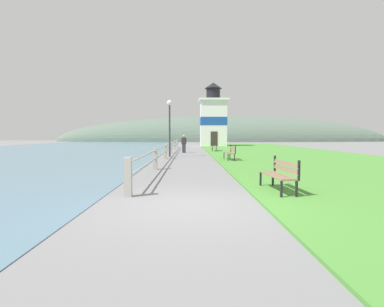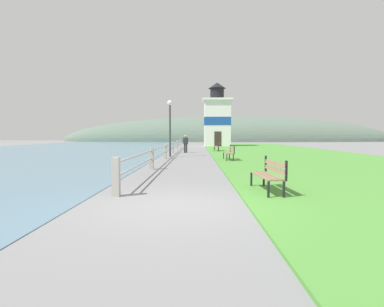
{
  "view_description": "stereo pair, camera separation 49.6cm",
  "coord_description": "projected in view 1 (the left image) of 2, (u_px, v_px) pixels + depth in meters",
  "views": [
    {
      "loc": [
        0.03,
        -6.43,
        1.54
      ],
      "look_at": [
        0.2,
        13.62,
        0.3
      ],
      "focal_mm": 28.0,
      "sensor_mm": 36.0,
      "label": 1
    },
    {
      "loc": [
        0.52,
        -6.43,
        1.54
      ],
      "look_at": [
        0.2,
        13.62,
        0.3
      ],
      "focal_mm": 28.0,
      "sensor_mm": 36.0,
      "label": 2
    }
  ],
  "objects": [
    {
      "name": "water_strip",
      "position": [
        16.0,
        154.0,
        24.29
      ],
      "size": [
        24.0,
        86.08,
        0.01
      ],
      "color": "slate",
      "rests_on": "ground_plane"
    },
    {
      "name": "park_bench_near",
      "position": [
        280.0,
        173.0,
        7.95
      ],
      "size": [
        0.58,
        1.73,
        0.94
      ],
      "rotation": [
        0.0,
        0.0,
        3.2
      ],
      "color": "#846B51",
      "rests_on": "ground_plane"
    },
    {
      "name": "lamp_post",
      "position": [
        170.0,
        118.0,
        20.87
      ],
      "size": [
        0.36,
        0.36,
        3.96
      ],
      "color": "#333338",
      "rests_on": "ground_plane"
    },
    {
      "name": "park_bench_midway",
      "position": [
        231.0,
        152.0,
        17.9
      ],
      "size": [
        0.51,
        1.7,
        0.94
      ],
      "rotation": [
        0.0,
        0.0,
        3.17
      ],
      "color": "#846B51",
      "rests_on": "ground_plane"
    },
    {
      "name": "park_bench_far",
      "position": [
        215.0,
        146.0,
        28.11
      ],
      "size": [
        0.65,
        1.94,
        0.94
      ],
      "rotation": [
        0.0,
        0.0,
        3.05
      ],
      "color": "#846B51",
      "rests_on": "ground_plane"
    },
    {
      "name": "seawall_railing",
      "position": [
        169.0,
        148.0,
        22.17
      ],
      "size": [
        0.18,
        29.67,
        0.99
      ],
      "color": "#A8A399",
      "rests_on": "ground_plane"
    },
    {
      "name": "grass_verge",
      "position": [
        282.0,
        153.0,
        24.47
      ],
      "size": [
        12.0,
        53.8,
        0.06
      ],
      "color": "#4C8E38",
      "rests_on": "ground_plane"
    },
    {
      "name": "lighthouse",
      "position": [
        213.0,
        119.0,
        41.01
      ],
      "size": [
        3.98,
        3.98,
        8.66
      ],
      "color": "white",
      "rests_on": "ground_plane"
    },
    {
      "name": "distant_hillside",
      "position": [
        222.0,
        141.0,
        72.32
      ],
      "size": [
        80.0,
        16.0,
        12.0
      ],
      "color": "#566B5B",
      "rests_on": "ground_plane"
    },
    {
      "name": "ground_plane",
      "position": [
        188.0,
        206.0,
        6.51
      ],
      "size": [
        160.0,
        160.0,
        0.0
      ],
      "primitive_type": "plane",
      "color": "slate"
    },
    {
      "name": "person_strolling",
      "position": [
        184.0,
        143.0,
        25.8
      ],
      "size": [
        0.42,
        0.31,
        1.55
      ],
      "rotation": [
        0.0,
        0.0,
        1.25
      ],
      "color": "#28282D",
      "rests_on": "ground_plane"
    }
  ]
}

